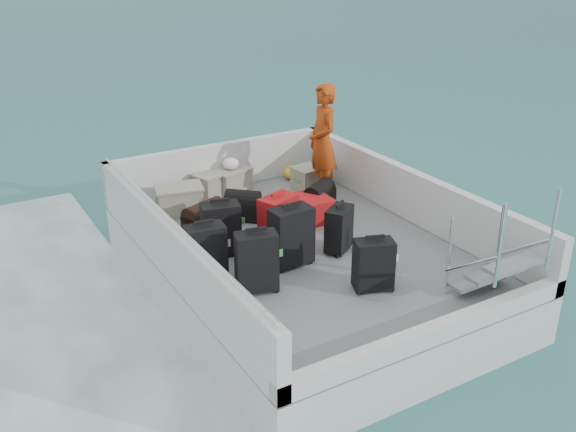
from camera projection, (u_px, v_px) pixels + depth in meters
name	position (u px, v px, depth m)	size (l,w,h in m)	color
ground	(302.00, 288.00, 8.38)	(160.00, 160.00, 0.00)	#175052
ferry_hull	(303.00, 268.00, 8.26)	(3.60, 5.00, 0.60)	silver
deck	(303.00, 246.00, 8.13)	(3.30, 4.70, 0.02)	slate
deck_fittings	(341.00, 222.00, 7.89)	(3.60, 5.00, 0.90)	silver
suitcase_0	(257.00, 263.00, 6.95)	(0.45, 0.26, 0.70)	black
suitcase_1	(205.00, 254.00, 7.17)	(0.45, 0.26, 0.68)	black
suitcase_2	(221.00, 229.00, 7.79)	(0.46, 0.28, 0.66)	black
suitcase_4	(291.00, 237.00, 7.52)	(0.49, 0.29, 0.73)	black
suitcase_5	(278.00, 222.00, 8.00)	(0.48, 0.29, 0.66)	#B10D1B
suitcase_6	(373.00, 266.00, 7.01)	(0.43, 0.25, 0.59)	black
suitcase_7	(339.00, 230.00, 7.89)	(0.41, 0.23, 0.58)	black
suitcase_8	(299.00, 211.00, 8.74)	(0.55, 0.84, 0.33)	#B10D1B
duffel_0	(204.00, 221.00, 8.45)	(0.57, 0.30, 0.32)	black
duffel_1	(243.00, 208.00, 8.85)	(0.47, 0.30, 0.32)	black
duffel_2	(319.00, 199.00, 9.14)	(0.50, 0.30, 0.32)	black
crate_0	(180.00, 201.00, 9.02)	(0.61, 0.42, 0.37)	gray
crate_1	(213.00, 184.00, 9.69)	(0.53, 0.36, 0.32)	gray
crate_2	(231.00, 181.00, 9.83)	(0.53, 0.36, 0.32)	gray
crate_3	(311.00, 178.00, 9.96)	(0.52, 0.36, 0.32)	gray
yellow_bag	(293.00, 172.00, 10.33)	(0.28, 0.26, 0.22)	yellow
white_bag	(231.00, 165.00, 9.73)	(0.24, 0.24, 0.18)	white
passenger	(323.00, 142.00, 9.31)	(0.63, 0.41, 1.71)	#EE5316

